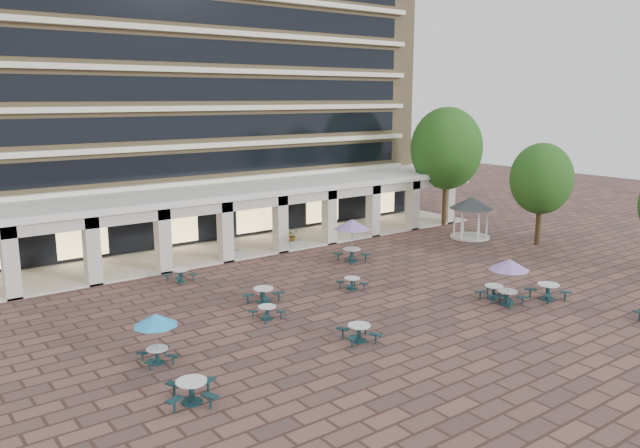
# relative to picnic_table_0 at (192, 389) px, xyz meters

# --- Properties ---
(ground) EXTENTS (120.00, 120.00, 0.00)m
(ground) POSITION_rel_picnic_table_0_xyz_m (12.21, 3.84, -0.49)
(ground) COLOR brown
(ground) RESTS_ON ground
(apartment_building) EXTENTS (40.00, 15.50, 25.20)m
(apartment_building) POSITION_rel_picnic_table_0_xyz_m (12.21, 29.31, 12.11)
(apartment_building) COLOR #9A8157
(apartment_building) RESTS_ON ground
(retail_arcade) EXTENTS (42.00, 6.60, 4.40)m
(retail_arcade) POSITION_rel_picnic_table_0_xyz_m (12.21, 18.64, 2.51)
(retail_arcade) COLOR white
(retail_arcade) RESTS_ON ground
(picnic_table_0) EXTENTS (2.24, 2.24, 0.82)m
(picnic_table_0) POSITION_rel_picnic_table_0_xyz_m (0.00, 0.00, 0.00)
(picnic_table_0) COLOR #122F36
(picnic_table_0) RESTS_ON ground
(picnic_table_3) EXTENTS (2.10, 2.10, 0.84)m
(picnic_table_3) POSITION_rel_picnic_table_0_xyz_m (19.98, -0.78, 0.01)
(picnic_table_3) COLOR #122F36
(picnic_table_3) RESTS_ON ground
(picnic_table_4) EXTENTS (1.79, 1.79, 2.06)m
(picnic_table_4) POSITION_rel_picnic_table_0_xyz_m (0.33, 3.85, 1.26)
(picnic_table_4) COLOR #122F36
(picnic_table_4) RESTS_ON ground
(picnic_table_5) EXTENTS (2.00, 2.00, 0.75)m
(picnic_table_5) POSITION_rel_picnic_table_0_xyz_m (8.29, 0.78, -0.04)
(picnic_table_5) COLOR #122F36
(picnic_table_5) RESTS_ON ground
(picnic_table_6) EXTENTS (2.07, 2.07, 2.39)m
(picnic_table_6) POSITION_rel_picnic_table_0_xyz_m (17.56, -0.03, 1.54)
(picnic_table_6) COLOR #122F36
(picnic_table_6) RESTS_ON ground
(picnic_table_7) EXTENTS (1.92, 1.92, 0.72)m
(picnic_table_7) POSITION_rel_picnic_table_0_xyz_m (17.79, 0.99, -0.06)
(picnic_table_7) COLOR #122F36
(picnic_table_7) RESTS_ON ground
(picnic_table_8) EXTENTS (1.58, 1.58, 0.66)m
(picnic_table_8) POSITION_rel_picnic_table_0_xyz_m (6.54, 5.53, -0.10)
(picnic_table_8) COLOR #122F36
(picnic_table_8) RESTS_ON ground
(picnic_table_9) EXTENTS (2.15, 2.15, 0.79)m
(picnic_table_9) POSITION_rel_picnic_table_0_xyz_m (7.70, 7.74, -0.02)
(picnic_table_9) COLOR #122F36
(picnic_table_9) RESTS_ON ground
(picnic_table_10) EXTENTS (1.61, 1.61, 0.66)m
(picnic_table_10) POSITION_rel_picnic_table_0_xyz_m (12.85, 6.75, -0.10)
(picnic_table_10) COLOR #122F36
(picnic_table_10) RESTS_ON ground
(picnic_table_11) EXTENTS (2.40, 2.40, 2.77)m
(picnic_table_11) POSITION_rel_picnic_table_0_xyz_m (16.63, 11.34, 1.86)
(picnic_table_11) COLOR #122F36
(picnic_table_11) RESTS_ON ground
(picnic_table_12) EXTENTS (1.82, 1.82, 0.71)m
(picnic_table_12) POSITION_rel_picnic_table_0_xyz_m (5.83, 13.84, -0.06)
(picnic_table_12) COLOR #122F36
(picnic_table_12) RESTS_ON ground
(gazebo) EXTENTS (3.31, 3.31, 3.08)m
(gazebo) POSITION_rel_picnic_table_0_xyz_m (28.26, 11.36, 1.83)
(gazebo) COLOR beige
(gazebo) RESTS_ON ground
(tree_east_a) EXTENTS (4.40, 4.40, 7.33)m
(tree_east_a) POSITION_rel_picnic_table_0_xyz_m (30.36, 6.96, 4.29)
(tree_east_a) COLOR #44321B
(tree_east_a) RESTS_ON ground
(tree_east_c) EXTENTS (5.83, 5.83, 9.71)m
(tree_east_c) POSITION_rel_picnic_table_0_xyz_m (30.25, 15.82, 5.86)
(tree_east_c) COLOR #44321B
(tree_east_c) RESTS_ON ground
(planter_left) EXTENTS (1.50, 0.60, 1.15)m
(planter_left) POSITION_rel_picnic_table_0_xyz_m (10.70, 16.74, -0.07)
(planter_left) COLOR gray
(planter_left) RESTS_ON ground
(planter_right) EXTENTS (1.50, 0.78, 1.33)m
(planter_right) POSITION_rel_picnic_table_0_xyz_m (15.65, 16.74, 0.08)
(planter_right) COLOR gray
(planter_right) RESTS_ON ground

